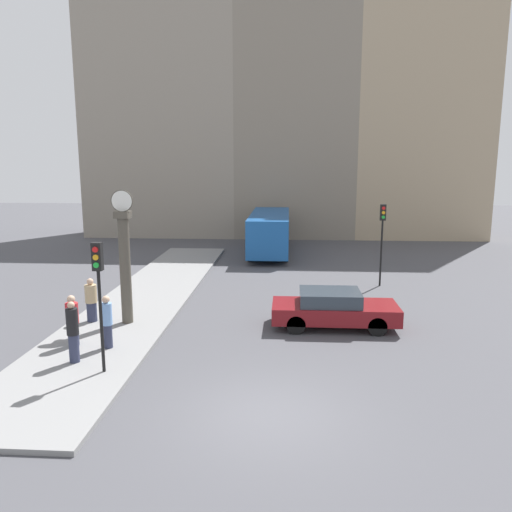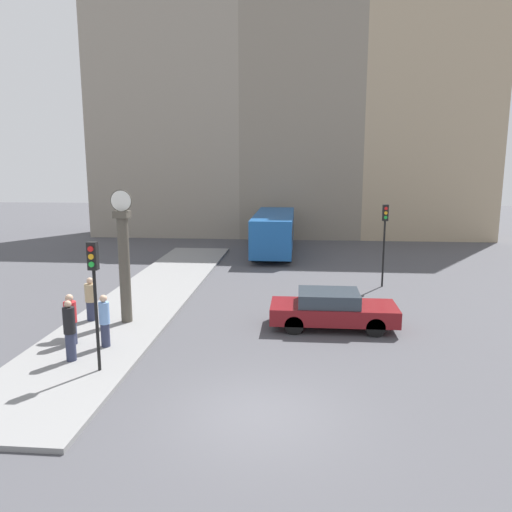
# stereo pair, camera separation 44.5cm
# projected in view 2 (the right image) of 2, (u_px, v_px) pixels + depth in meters

# --- Properties ---
(ground_plane) EXTENTS (120.00, 120.00, 0.00)m
(ground_plane) POSITION_uv_depth(u_px,v_px,m) (258.00, 414.00, 11.76)
(ground_plane) COLOR #47474C
(sidewalk_corner) EXTENTS (3.67, 23.99, 0.14)m
(sidewalk_corner) POSITION_uv_depth(u_px,v_px,m) (150.00, 295.00, 22.01)
(sidewalk_corner) COLOR gray
(sidewalk_corner) RESTS_ON ground_plane
(building_row) EXTENTS (31.17, 5.00, 19.72)m
(building_row) POSITION_uv_depth(u_px,v_px,m) (294.00, 118.00, 38.94)
(building_row) COLOR gray
(building_row) RESTS_ON ground_plane
(sedan_car) EXTENTS (4.46, 1.86, 1.34)m
(sedan_car) POSITION_uv_depth(u_px,v_px,m) (332.00, 309.00, 17.80)
(sedan_car) COLOR maroon
(sedan_car) RESTS_ON ground_plane
(bus_distant) EXTENTS (2.46, 9.07, 2.60)m
(bus_distant) POSITION_uv_depth(u_px,v_px,m) (274.00, 230.00, 32.35)
(bus_distant) COLOR #195199
(bus_distant) RESTS_ON ground_plane
(traffic_light_near) EXTENTS (0.26, 0.24, 3.63)m
(traffic_light_near) POSITION_uv_depth(u_px,v_px,m) (94.00, 279.00, 13.45)
(traffic_light_near) COLOR black
(traffic_light_near) RESTS_ON sidewalk_corner
(traffic_light_far) EXTENTS (0.26, 0.24, 3.92)m
(traffic_light_far) POSITION_uv_depth(u_px,v_px,m) (385.00, 228.00, 23.35)
(traffic_light_far) COLOR black
(traffic_light_far) RESTS_ON ground_plane
(street_clock) EXTENTS (0.77, 0.51, 4.78)m
(street_clock) POSITION_uv_depth(u_px,v_px,m) (124.00, 261.00, 17.79)
(street_clock) COLOR #4C473D
(street_clock) RESTS_ON sidewalk_corner
(pedestrian_red_top) EXTENTS (0.39, 0.39, 1.64)m
(pedestrian_red_top) POSITION_uv_depth(u_px,v_px,m) (71.00, 320.00, 15.80)
(pedestrian_red_top) COLOR #2D334C
(pedestrian_red_top) RESTS_ON sidewalk_corner
(pedestrian_black_jacket) EXTENTS (0.34, 0.34, 1.81)m
(pedestrian_black_jacket) POSITION_uv_depth(u_px,v_px,m) (70.00, 331.00, 14.45)
(pedestrian_black_jacket) COLOR #2D334C
(pedestrian_black_jacket) RESTS_ON sidewalk_corner
(pedestrian_blue_stripe) EXTENTS (0.33, 0.33, 1.68)m
(pedestrian_blue_stripe) POSITION_uv_depth(u_px,v_px,m) (105.00, 320.00, 15.57)
(pedestrian_blue_stripe) COLOR #2D334C
(pedestrian_blue_stripe) RESTS_ON sidewalk_corner
(pedestrian_tan_coat) EXTENTS (0.42, 0.42, 1.60)m
(pedestrian_tan_coat) POSITION_uv_depth(u_px,v_px,m) (91.00, 299.00, 18.22)
(pedestrian_tan_coat) COLOR #2D334C
(pedestrian_tan_coat) RESTS_ON sidewalk_corner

